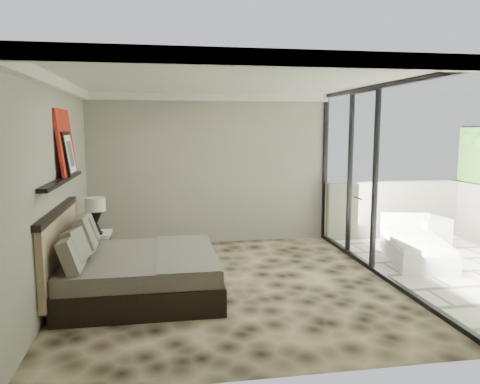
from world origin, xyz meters
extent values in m
plane|color=black|center=(0.00, 0.00, 0.00)|extent=(5.00, 5.00, 0.00)
cube|color=silver|center=(0.00, 0.00, 2.79)|extent=(4.50, 5.00, 0.02)
cube|color=gray|center=(0.00, 2.49, 1.40)|extent=(4.50, 0.02, 2.80)
cube|color=gray|center=(-2.24, 0.00, 1.40)|extent=(0.02, 5.00, 2.80)
cube|color=white|center=(2.25, 0.00, 1.40)|extent=(0.08, 5.00, 2.80)
cube|color=beige|center=(3.75, 0.00, -0.06)|extent=(3.00, 5.00, 0.12)
cube|color=black|center=(-2.18, 0.10, 1.50)|extent=(0.12, 2.20, 0.05)
cube|color=black|center=(-1.19, -0.21, 0.17)|extent=(1.96, 1.87, 0.34)
cube|color=#544D46|center=(-1.19, -0.21, 0.44)|extent=(1.90, 1.81, 0.21)
cube|color=#535348|center=(-0.63, -0.21, 0.55)|extent=(0.75, 1.85, 0.03)
cube|color=#90755B|center=(-2.20, -0.21, 0.65)|extent=(0.08, 1.97, 0.94)
cube|color=black|center=(-1.99, 1.33, 0.26)|extent=(0.62, 0.62, 0.51)
cone|color=black|center=(-1.94, 1.29, 0.60)|extent=(0.18, 0.18, 0.16)
cone|color=black|center=(-1.94, 1.29, 0.76)|extent=(0.18, 0.18, 0.16)
cylinder|color=silver|center=(-1.94, 1.29, 0.98)|extent=(0.31, 0.31, 0.21)
cube|color=#9D330D|center=(-2.19, 0.48, 1.97)|extent=(0.13, 0.90, 0.90)
cube|color=black|center=(-2.14, 0.40, 1.82)|extent=(0.11, 0.50, 0.60)
cube|color=silver|center=(3.89, 1.40, 0.28)|extent=(0.61, 0.61, 0.55)
cube|color=silver|center=(3.19, 0.64, 0.15)|extent=(1.24, 1.83, 0.29)
cube|color=silver|center=(3.19, 0.64, 0.33)|extent=(1.17, 1.72, 0.08)
cube|color=silver|center=(3.39, 1.39, 0.47)|extent=(0.84, 0.34, 0.37)
camera|label=1|loc=(-0.92, -6.22, 2.18)|focal=35.00mm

